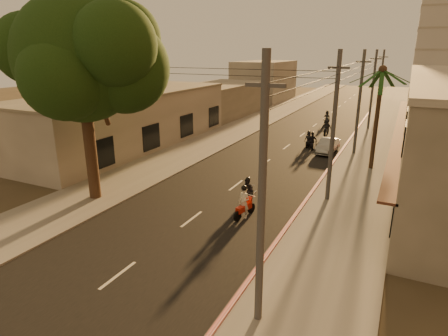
{
  "coord_description": "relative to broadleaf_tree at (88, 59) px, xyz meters",
  "views": [
    {
      "loc": [
        9.84,
        -14.19,
        8.95
      ],
      "look_at": [
        -0.02,
        6.14,
        1.8
      ],
      "focal_mm": 30.0,
      "sensor_mm": 36.0,
      "label": 1
    }
  ],
  "objects": [
    {
      "name": "parked_car",
      "position": [
        10.56,
        17.39,
        -7.84
      ],
      "size": [
        1.83,
        4.05,
        1.28
      ],
      "primitive_type": "imported",
      "rotation": [
        0.0,
        0.0,
        -0.06
      ],
      "color": "#919498",
      "rests_on": "ground"
    },
    {
      "name": "palm_tree",
      "position": [
        14.61,
        13.86,
        -1.33
      ],
      "size": [
        5.0,
        5.0,
        8.2
      ],
      "color": "black",
      "rests_on": "ground"
    },
    {
      "name": "broadleaf_tree",
      "position": [
        0.0,
        0.0,
        0.0
      ],
      "size": [
        9.6,
        8.7,
        12.1
      ],
      "color": "black",
      "rests_on": "ground"
    },
    {
      "name": "curb_stripe",
      "position": [
        11.71,
        12.86,
        -8.38
      ],
      "size": [
        0.2,
        60.0,
        0.2
      ],
      "primitive_type": "cube",
      "color": "red",
      "rests_on": "ground"
    },
    {
      "name": "scooter_mid_a",
      "position": [
        8.54,
        3.27,
        -7.71
      ],
      "size": [
        0.85,
        1.74,
        1.7
      ],
      "rotation": [
        0.0,
        0.0,
        0.06
      ],
      "color": "black",
      "rests_on": "ground"
    },
    {
      "name": "ground",
      "position": [
        6.61,
        -2.14,
        -8.48
      ],
      "size": [
        160.0,
        160.0,
        0.0
      ],
      "primitive_type": "plane",
      "color": "#383023",
      "rests_on": "ground"
    },
    {
      "name": "scooter_far_a",
      "position": [
        8.49,
        18.7,
        -7.76
      ],
      "size": [
        0.76,
        1.64,
        1.61
      ],
      "rotation": [
        0.0,
        0.0,
        -0.02
      ],
      "color": "black",
      "rests_on": "ground"
    },
    {
      "name": "filler_left_far",
      "position": [
        -7.39,
        49.86,
        -4.98
      ],
      "size": [
        8.0,
        14.0,
        7.0
      ],
      "primitive_type": "cube",
      "color": "#ADA79D",
      "rests_on": "ground"
    },
    {
      "name": "scooter_far_c",
      "position": [
        7.77,
        31.04,
        -7.69
      ],
      "size": [
        0.86,
        1.79,
        1.76
      ],
      "rotation": [
        0.0,
        0.0,
        0.04
      ],
      "color": "black",
      "rests_on": "ground"
    },
    {
      "name": "left_building",
      "position": [
        -7.37,
        11.86,
        -5.88
      ],
      "size": [
        8.2,
        24.2,
        5.2
      ],
      "color": "#ADA79D",
      "rests_on": "ground"
    },
    {
      "name": "utility_poles",
      "position": [
        12.81,
        17.86,
        -1.94
      ],
      "size": [
        1.2,
        48.26,
        9.0
      ],
      "color": "#38383A",
      "rests_on": "ground"
    },
    {
      "name": "filler_left_near",
      "position": [
        -7.39,
        31.86,
        -6.28
      ],
      "size": [
        8.0,
        14.0,
        4.4
      ],
      "primitive_type": "cube",
      "color": "#ADA79D",
      "rests_on": "ground"
    },
    {
      "name": "filler_right",
      "position": [
        20.61,
        42.86,
        -5.48
      ],
      "size": [
        8.0,
        14.0,
        6.0
      ],
      "primitive_type": "cube",
      "color": "#ADA79D",
      "rests_on": "ground"
    },
    {
      "name": "scooter_mid_b",
      "position": [
        9.0,
        17.95,
        -7.71
      ],
      "size": [
        1.13,
        1.67,
        1.67
      ],
      "rotation": [
        0.0,
        0.0,
        0.27
      ],
      "color": "black",
      "rests_on": "ground"
    },
    {
      "name": "scooter_far_b",
      "position": [
        8.99,
        24.68,
        -7.58
      ],
      "size": [
        1.26,
        2.0,
        1.97
      ],
      "rotation": [
        0.0,
        0.0,
        -0.04
      ],
      "color": "black",
      "rests_on": "ground"
    },
    {
      "name": "sidewalk_left",
      "position": [
        -0.89,
        17.86,
        -8.42
      ],
      "size": [
        5.0,
        140.0,
        0.12
      ],
      "primitive_type": "cube",
      "color": "slate",
      "rests_on": "ground"
    },
    {
      "name": "sidewalk_right",
      "position": [
        14.11,
        17.86,
        -8.42
      ],
      "size": [
        5.0,
        140.0,
        0.12
      ],
      "primitive_type": "cube",
      "color": "slate",
      "rests_on": "ground"
    },
    {
      "name": "road",
      "position": [
        6.61,
        17.86,
        -8.47
      ],
      "size": [
        10.0,
        140.0,
        0.02
      ],
      "primitive_type": "cube",
      "color": "black",
      "rests_on": "ground"
    },
    {
      "name": "scooter_red",
      "position": [
        9.12,
        1.33,
        -7.62
      ],
      "size": [
        0.91,
        1.94,
        1.93
      ],
      "rotation": [
        0.0,
        0.0,
        -0.2
      ],
      "color": "black",
      "rests_on": "ground"
    }
  ]
}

